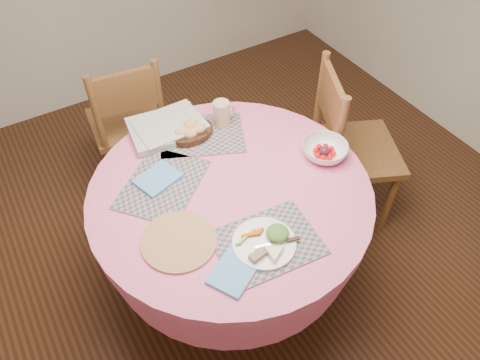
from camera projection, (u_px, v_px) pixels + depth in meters
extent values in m
plane|color=#331C0F|center=(232.00, 281.00, 2.57)|extent=(4.00, 4.00, 0.00)
cylinder|color=pink|center=(230.00, 192.00, 2.04)|extent=(1.24, 1.24, 0.04)
cone|color=pink|center=(231.00, 217.00, 2.16)|extent=(1.24, 1.24, 0.30)
cylinder|color=black|center=(232.00, 258.00, 2.41)|extent=(0.14, 0.14, 0.44)
cylinder|color=black|center=(232.00, 278.00, 2.54)|extent=(0.56, 0.56, 0.06)
cube|color=brown|center=(357.00, 151.00, 2.60)|extent=(0.59, 0.60, 0.04)
cylinder|color=brown|center=(389.00, 201.00, 2.65)|extent=(0.06, 0.06, 0.47)
cylinder|color=brown|center=(369.00, 156.00, 2.91)|extent=(0.06, 0.06, 0.47)
cylinder|color=brown|center=(328.00, 207.00, 2.63)|extent=(0.06, 0.06, 0.47)
cylinder|color=brown|center=(313.00, 161.00, 2.88)|extent=(0.06, 0.06, 0.47)
cylinder|color=brown|center=(338.00, 141.00, 2.26)|extent=(0.06, 0.06, 0.52)
cylinder|color=brown|center=(320.00, 95.00, 2.52)|extent=(0.06, 0.06, 0.52)
cube|color=brown|center=(332.00, 101.00, 2.32)|extent=(0.18, 0.35, 0.25)
cube|color=brown|center=(128.00, 122.00, 2.82)|extent=(0.47, 0.45, 0.04)
cylinder|color=brown|center=(152.00, 126.00, 3.14)|extent=(0.04, 0.04, 0.44)
cylinder|color=brown|center=(101.00, 140.00, 3.04)|extent=(0.04, 0.04, 0.44)
cylinder|color=brown|center=(168.00, 157.00, 2.93)|extent=(0.04, 0.04, 0.44)
cylinder|color=brown|center=(113.00, 173.00, 2.83)|extent=(0.04, 0.04, 0.44)
cylinder|color=brown|center=(160.00, 99.00, 2.58)|extent=(0.04, 0.04, 0.49)
cylinder|color=brown|center=(97.00, 115.00, 2.48)|extent=(0.04, 0.04, 0.49)
cube|color=brown|center=(126.00, 92.00, 2.46)|extent=(0.35, 0.07, 0.23)
cube|color=#11625C|center=(267.00, 243.00, 1.82)|extent=(0.43, 0.34, 0.01)
cube|color=#11625C|center=(163.00, 184.00, 2.04)|extent=(0.50, 0.49, 0.01)
cube|color=#11625C|center=(202.00, 135.00, 2.26)|extent=(0.49, 0.44, 0.01)
cylinder|color=#946440|center=(179.00, 241.00, 1.82)|extent=(0.30, 0.30, 0.01)
cube|color=#559DDA|center=(234.00, 272.00, 1.73)|extent=(0.23, 0.21, 0.01)
cube|color=#559DDA|center=(158.00, 179.00, 2.05)|extent=(0.21, 0.19, 0.01)
cylinder|color=white|center=(264.00, 243.00, 1.81)|extent=(0.25, 0.25, 0.01)
ellipsoid|color=#2E591E|center=(279.00, 235.00, 1.81)|extent=(0.10, 0.10, 0.04)
cylinder|color=beige|center=(272.00, 253.00, 1.75)|extent=(0.12, 0.12, 0.02)
cube|color=#8F6C52|center=(255.00, 254.00, 1.75)|extent=(0.07, 0.04, 0.02)
cube|color=silver|center=(273.00, 245.00, 1.79)|extent=(0.15, 0.05, 0.00)
cylinder|color=black|center=(190.00, 133.00, 2.24)|extent=(0.23, 0.23, 0.03)
ellipsoid|color=tan|center=(182.00, 130.00, 2.20)|extent=(0.07, 0.06, 0.05)
ellipsoid|color=tan|center=(190.00, 122.00, 2.24)|extent=(0.07, 0.06, 0.05)
ellipsoid|color=tan|center=(199.00, 126.00, 2.22)|extent=(0.07, 0.06, 0.05)
ellipsoid|color=tan|center=(190.00, 131.00, 2.19)|extent=(0.07, 0.06, 0.05)
cylinder|color=tan|center=(222.00, 113.00, 2.27)|extent=(0.08, 0.08, 0.13)
torus|color=tan|center=(229.00, 111.00, 2.28)|extent=(0.07, 0.01, 0.07)
imported|color=white|center=(325.00, 150.00, 2.14)|extent=(0.27, 0.27, 0.07)
sphere|color=red|center=(331.00, 149.00, 2.16)|extent=(0.03, 0.03, 0.03)
sphere|color=red|center=(325.00, 146.00, 2.18)|extent=(0.03, 0.03, 0.03)
sphere|color=red|center=(319.00, 147.00, 2.17)|extent=(0.03, 0.03, 0.03)
sphere|color=red|center=(316.00, 151.00, 2.16)|extent=(0.03, 0.03, 0.03)
sphere|color=red|center=(317.00, 155.00, 2.13)|extent=(0.03, 0.03, 0.03)
sphere|color=red|center=(323.00, 158.00, 2.12)|extent=(0.03, 0.03, 0.03)
sphere|color=red|center=(330.00, 157.00, 2.13)|extent=(0.03, 0.03, 0.03)
sphere|color=red|center=(333.00, 153.00, 2.14)|extent=(0.03, 0.03, 0.03)
sphere|color=#491526|center=(324.00, 151.00, 2.15)|extent=(0.05, 0.05, 0.05)
cube|color=silver|center=(166.00, 128.00, 2.26)|extent=(0.37, 0.31, 0.03)
cube|color=silver|center=(169.00, 124.00, 2.25)|extent=(0.32, 0.26, 0.01)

